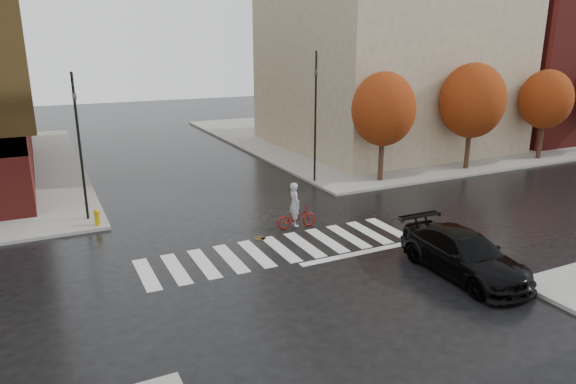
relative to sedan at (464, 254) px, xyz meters
name	(u,v)px	position (x,y,z in m)	size (l,w,h in m)	color
ground	(286,253)	(-5.00, 4.61, -0.80)	(120.00, 120.00, 0.00)	black
sidewalk_ne	(390,134)	(16.00, 25.61, -0.73)	(30.00, 30.00, 0.15)	gray
crosswalk	(281,249)	(-5.00, 5.11, -0.80)	(12.00, 3.00, 0.01)	silver
building_ne_tan	(386,30)	(12.00, 21.61, 8.35)	(16.00, 16.00, 18.00)	gray
building_ne_brick	(535,55)	(28.00, 20.61, 6.35)	(14.00, 14.00, 14.00)	maroon
tree_ne_a	(384,109)	(5.00, 12.01, 3.66)	(3.80, 3.80, 6.50)	#322216
tree_ne_b	(472,101)	(12.00, 12.01, 3.82)	(4.20, 4.20, 6.89)	#322216
tree_ne_c	(546,100)	(19.00, 12.01, 3.57)	(3.60, 3.60, 6.31)	#322216
sedan	(464,254)	(0.00, 0.00, 0.00)	(2.24, 5.52, 1.60)	black
cyclist	(296,213)	(-3.29, 7.11, -0.06)	(1.95, 0.79, 2.17)	maroon
traffic_light_nw	(79,139)	(-11.82, 12.28, 3.21)	(0.21, 0.19, 6.86)	black
traffic_light_ne	(316,108)	(1.30, 13.61, 3.74)	(0.19, 0.22, 7.63)	black
fire_hydrant	(97,216)	(-11.50, 11.11, -0.23)	(0.27, 0.27, 0.77)	#BA900A
manhole	(260,238)	(-5.31, 6.61, -0.80)	(0.53, 0.53, 0.01)	#4A3F1A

